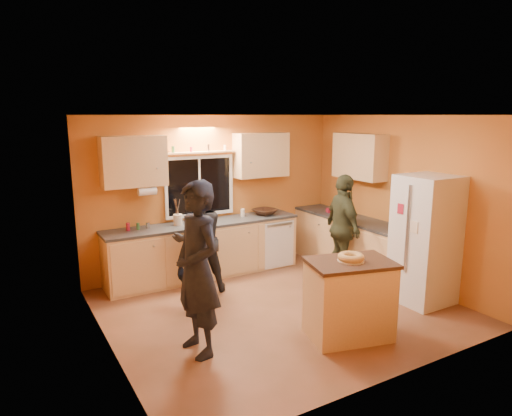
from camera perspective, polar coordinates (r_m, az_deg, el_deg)
ground at (r=6.41m, az=2.92°, el=-12.37°), size 4.50×4.50×0.00m
room_shell at (r=6.35m, az=1.95°, el=2.66°), size 4.54×4.04×2.61m
back_counter at (r=7.66m, az=-3.92°, el=-4.76°), size 4.23×0.62×0.90m
right_counter at (r=7.78m, az=13.09°, el=-4.79°), size 0.62×1.84×0.90m
refrigerator at (r=6.77m, az=20.41°, el=-3.74°), size 0.72×0.70×1.80m
island at (r=5.58m, az=11.56°, el=-11.03°), size 1.11×0.89×0.94m
bundt_pastry at (r=5.41m, az=11.78°, el=-6.05°), size 0.31×0.31×0.09m
person_left at (r=5.00m, az=-7.35°, el=-7.59°), size 0.54×0.75×1.93m
person_center at (r=6.75m, az=-7.12°, el=-3.85°), size 0.83×0.67×1.63m
person_right at (r=7.36m, az=10.83°, el=-2.42°), size 0.65×1.07×1.70m
mixing_bowl at (r=7.92m, az=1.11°, el=-0.48°), size 0.50×0.50×0.10m
utensil_crock at (r=7.27m, az=-9.74°, el=-1.45°), size 0.14×0.14×0.17m
potted_plant at (r=7.12m, az=17.51°, el=-1.42°), size 0.36×0.34×0.33m
red_box at (r=8.21m, az=9.40°, el=-0.29°), size 0.19×0.16×0.07m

